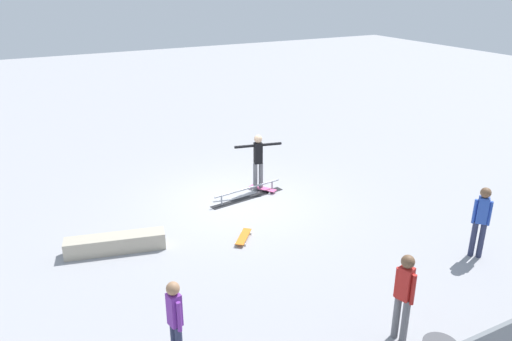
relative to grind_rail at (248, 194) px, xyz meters
The scene contains 9 objects.
ground_plane 0.36m from the grind_rail, 22.31° to the left, with size 60.00×60.00×0.00m, color #9E9EA3.
grind_rail is the anchor object (origin of this frame).
skate_ledge 4.07m from the grind_rail, 16.72° to the left, with size 2.19×0.44×0.38m, color #B2A893.
skater_main 1.03m from the grind_rail, 146.46° to the right, with size 1.33×0.36×1.67m.
skateboard_main 0.66m from the grind_rail, 158.37° to the right, with size 0.60×0.78×0.09m.
bystander_purple_shirt 6.48m from the grind_rail, 53.35° to the left, with size 0.21×0.35×1.54m.
bystander_blue_shirt 5.97m from the grind_rail, 121.18° to the left, with size 0.30×0.33×1.64m.
bystander_red_shirt 6.39m from the grind_rail, 87.21° to the left, with size 0.24×0.37×1.64m.
loose_skateboard_orange 2.33m from the grind_rail, 60.88° to the left, with size 0.67×0.74×0.09m.
Camera 1 is at (5.35, 11.19, 5.80)m, focal length 35.08 mm.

